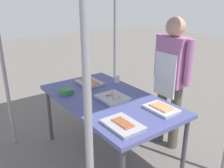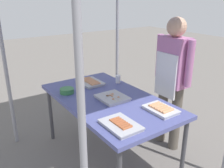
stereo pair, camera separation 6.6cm
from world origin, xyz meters
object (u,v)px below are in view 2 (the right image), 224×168
(tray_grilled_sausages, at_px, (90,82))
(drink_cup_near_edge, at_px, (118,79))
(tray_spring_rolls, at_px, (121,125))
(vendor_woman, at_px, (172,74))
(tray_pork_links, at_px, (161,109))
(stall_table, at_px, (108,103))
(tray_meat_skewers, at_px, (112,98))
(condiment_bowl, at_px, (67,91))

(tray_grilled_sausages, bearing_deg, drink_cup_near_edge, 62.22)
(tray_spring_rolls, xyz_separation_m, drink_cup_near_edge, (-0.89, 0.62, 0.03))
(tray_grilled_sausages, distance_m, vendor_woman, 0.99)
(tray_pork_links, bearing_deg, tray_grilled_sausages, -170.49)
(tray_grilled_sausages, xyz_separation_m, tray_pork_links, (1.03, 0.17, 0.00))
(tray_spring_rolls, relative_size, drink_cup_near_edge, 3.52)
(stall_table, bearing_deg, tray_pork_links, 23.62)
(stall_table, bearing_deg, tray_grilled_sausages, 172.55)
(tray_meat_skewers, xyz_separation_m, tray_pork_links, (0.49, 0.22, 0.01))
(tray_pork_links, height_order, condiment_bowl, condiment_bowl)
(tray_pork_links, xyz_separation_m, vendor_woman, (-0.35, 0.52, 0.16))
(stall_table, height_order, vendor_woman, vendor_woman)
(tray_meat_skewers, relative_size, tray_spring_rolls, 0.91)
(vendor_woman, bearing_deg, stall_table, 75.73)
(tray_meat_skewers, xyz_separation_m, drink_cup_near_edge, (-0.38, 0.35, 0.03))
(stall_table, relative_size, tray_pork_links, 5.12)
(stall_table, xyz_separation_m, condiment_bowl, (-0.38, -0.30, 0.08))
(condiment_bowl, distance_m, vendor_woman, 1.21)
(condiment_bowl, bearing_deg, drink_cup_near_edge, 85.53)
(stall_table, relative_size, tray_spring_rolls, 4.66)
(stall_table, xyz_separation_m, vendor_woman, (0.19, 0.76, 0.23))
(tray_pork_links, distance_m, vendor_woman, 0.65)
(condiment_bowl, distance_m, drink_cup_near_edge, 0.67)
(tray_pork_links, distance_m, condiment_bowl, 1.07)
(tray_meat_skewers, distance_m, vendor_woman, 0.77)
(tray_meat_skewers, bearing_deg, tray_pork_links, 23.69)
(tray_grilled_sausages, height_order, tray_meat_skewers, tray_grilled_sausages)
(stall_table, distance_m, tray_meat_skewers, 0.09)
(tray_pork_links, distance_m, tray_spring_rolls, 0.49)
(tray_pork_links, height_order, drink_cup_near_edge, drink_cup_near_edge)
(tray_meat_skewers, distance_m, tray_pork_links, 0.54)
(tray_grilled_sausages, height_order, vendor_woman, vendor_woman)
(condiment_bowl, xyz_separation_m, drink_cup_near_edge, (0.05, 0.67, 0.02))
(tray_grilled_sausages, xyz_separation_m, tray_spring_rolls, (1.05, -0.31, -0.00))
(tray_spring_rolls, relative_size, vendor_woman, 0.22)
(tray_meat_skewers, bearing_deg, vendor_woman, 78.97)
(tray_spring_rolls, bearing_deg, condiment_bowl, -176.83)
(tray_pork_links, bearing_deg, drink_cup_near_edge, 171.39)
(tray_meat_skewers, distance_m, condiment_bowl, 0.54)
(tray_grilled_sausages, bearing_deg, stall_table, -7.45)
(tray_pork_links, height_order, tray_spring_rolls, tray_pork_links)
(tray_pork_links, height_order, vendor_woman, vendor_woman)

